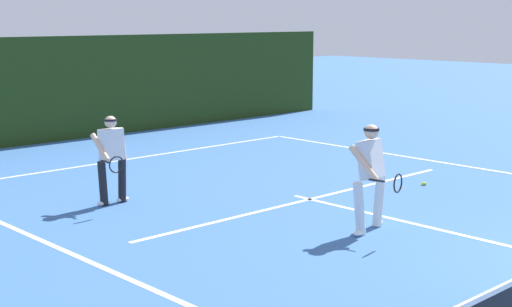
{
  "coord_description": "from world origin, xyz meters",
  "views": [
    {
      "loc": [
        -9.9,
        -3.01,
        3.29
      ],
      "look_at": [
        -1.27,
        6.12,
        1.0
      ],
      "focal_mm": 52.75,
      "sensor_mm": 36.0,
      "label": 1
    }
  ],
  "objects_px": {
    "tennis_ball": "(425,184)",
    "player_near": "(371,173)",
    "tennis_ball_extra": "(423,184)",
    "player_far": "(112,156)"
  },
  "relations": [
    {
      "from": "tennis_ball",
      "to": "player_near",
      "type": "bearing_deg",
      "value": -159.64
    },
    {
      "from": "player_near",
      "to": "tennis_ball",
      "type": "bearing_deg",
      "value": -171.8
    },
    {
      "from": "tennis_ball_extra",
      "to": "tennis_ball",
      "type": "bearing_deg",
      "value": -30.1
    },
    {
      "from": "player_near",
      "to": "player_far",
      "type": "distance_m",
      "value": 4.64
    },
    {
      "from": "player_far",
      "to": "tennis_ball",
      "type": "distance_m",
      "value": 6.15
    },
    {
      "from": "player_near",
      "to": "player_far",
      "type": "height_order",
      "value": "player_near"
    },
    {
      "from": "player_near",
      "to": "tennis_ball",
      "type": "distance_m",
      "value": 3.7
    },
    {
      "from": "player_near",
      "to": "player_far",
      "type": "relative_size",
      "value": 1.06
    },
    {
      "from": "tennis_ball",
      "to": "tennis_ball_extra",
      "type": "height_order",
      "value": "same"
    },
    {
      "from": "player_far",
      "to": "tennis_ball_extra",
      "type": "height_order",
      "value": "player_far"
    }
  ]
}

